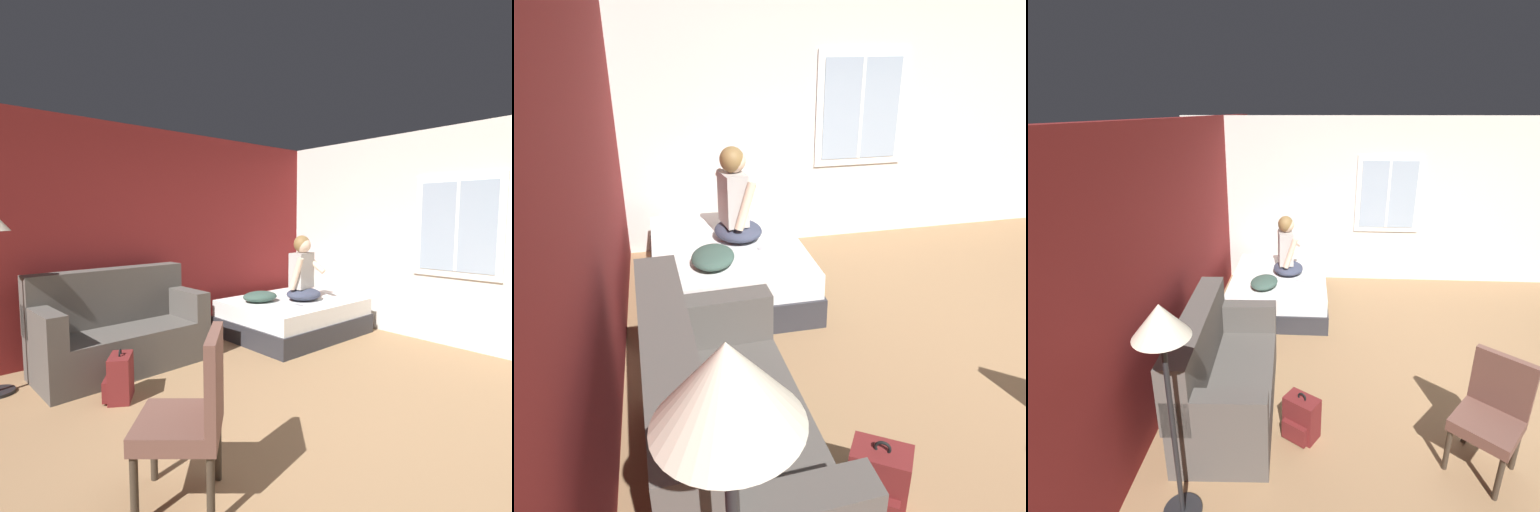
# 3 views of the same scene
# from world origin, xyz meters

# --- Properties ---
(ground_plane) EXTENTS (40.00, 40.00, 0.00)m
(ground_plane) POSITION_xyz_m (0.00, 0.00, 0.00)
(ground_plane) COLOR #93704C
(wall_back_accent) EXTENTS (10.65, 0.16, 2.70)m
(wall_back_accent) POSITION_xyz_m (0.00, 3.12, 1.35)
(wall_back_accent) COLOR maroon
(wall_back_accent) RESTS_ON ground
(wall_side_with_window) EXTENTS (0.19, 7.47, 2.70)m
(wall_side_with_window) POSITION_xyz_m (2.90, 0.00, 1.35)
(wall_side_with_window) COLOR silver
(wall_side_with_window) RESTS_ON ground
(bed) EXTENTS (1.78, 1.40, 0.48)m
(bed) POSITION_xyz_m (1.75, 2.10, 0.24)
(bed) COLOR #2D2D33
(bed) RESTS_ON ground
(couch) EXTENTS (1.73, 0.89, 1.04)m
(couch) POSITION_xyz_m (-0.53, 2.48, 0.39)
(couch) COLOR #514C47
(couch) RESTS_ON ground
(side_chair) EXTENTS (0.65, 0.65, 0.98)m
(side_chair) POSITION_xyz_m (-1.06, 0.21, 0.53)
(side_chair) COLOR #382D23
(side_chair) RESTS_ON ground
(person_seated) EXTENTS (0.58, 0.51, 0.88)m
(person_seated) POSITION_xyz_m (1.83, 1.99, 0.84)
(person_seated) COLOR #383D51
(person_seated) RESTS_ON bed
(backpack) EXTENTS (0.34, 0.35, 0.46)m
(backpack) POSITION_xyz_m (-0.85, 1.72, 0.19)
(backpack) COLOR maroon
(backpack) RESTS_ON ground
(throw_pillow) EXTENTS (0.54, 0.45, 0.14)m
(throw_pillow) POSITION_xyz_m (1.31, 2.28, 0.55)
(throw_pillow) COLOR #385147
(throw_pillow) RESTS_ON bed
(cell_phone) EXTENTS (0.08, 0.15, 0.01)m
(cell_phone) POSITION_xyz_m (1.52, 1.77, 0.48)
(cell_phone) COLOR #B7B7BC
(cell_phone) RESTS_ON bed
(floor_lamp) EXTENTS (0.36, 0.36, 1.70)m
(floor_lamp) POSITION_xyz_m (-1.64, 2.57, 1.43)
(floor_lamp) COLOR black
(floor_lamp) RESTS_ON ground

